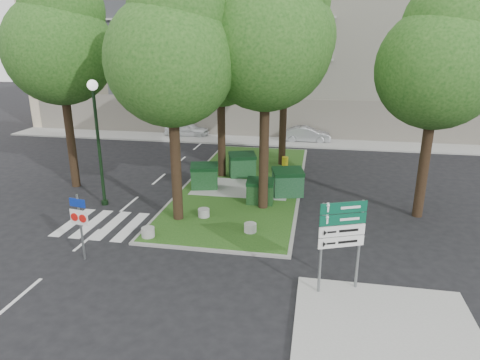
% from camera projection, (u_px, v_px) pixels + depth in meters
% --- Properties ---
extents(ground, '(120.00, 120.00, 0.00)m').
position_uv_depth(ground, '(195.00, 249.00, 16.33)').
color(ground, black).
rests_on(ground, ground).
extents(median_island, '(6.00, 16.00, 0.12)m').
position_uv_depth(median_island, '(244.00, 183.00, 23.70)').
color(median_island, '#154313').
rests_on(median_island, ground).
extents(median_kerb, '(6.30, 16.30, 0.10)m').
position_uv_depth(median_kerb, '(244.00, 183.00, 23.71)').
color(median_kerb, gray).
rests_on(median_kerb, ground).
extents(sidewalk_corner, '(5.00, 4.00, 0.12)m').
position_uv_depth(sidewalk_corner, '(385.00, 325.00, 11.92)').
color(sidewalk_corner, '#999993').
rests_on(sidewalk_corner, ground).
extents(building_sidewalk, '(42.00, 3.00, 0.12)m').
position_uv_depth(building_sidewalk, '(261.00, 141.00, 33.60)').
color(building_sidewalk, '#999993').
rests_on(building_sidewalk, ground).
extents(zebra_crossing, '(5.00, 3.00, 0.01)m').
position_uv_depth(zebra_crossing, '(121.00, 226.00, 18.38)').
color(zebra_crossing, silver).
rests_on(zebra_crossing, ground).
extents(apartment_building, '(41.00, 12.00, 16.00)m').
position_uv_depth(apartment_building, '(274.00, 35.00, 38.13)').
color(apartment_building, beige).
rests_on(apartment_building, ground).
extents(tree_median_near_left, '(5.20, 5.20, 10.53)m').
position_uv_depth(tree_median_near_left, '(173.00, 48.00, 16.69)').
color(tree_median_near_left, black).
rests_on(tree_median_near_left, ground).
extents(tree_median_near_right, '(5.60, 5.60, 11.46)m').
position_uv_depth(tree_median_near_right, '(268.00, 31.00, 17.74)').
color(tree_median_near_right, black).
rests_on(tree_median_near_right, ground).
extents(tree_median_mid, '(4.80, 4.80, 9.99)m').
position_uv_depth(tree_median_mid, '(222.00, 52.00, 22.78)').
color(tree_median_mid, black).
rests_on(tree_median_mid, ground).
extents(tree_median_far, '(5.80, 5.80, 11.93)m').
position_uv_depth(tree_median_far, '(288.00, 27.00, 24.61)').
color(tree_median_far, black).
rests_on(tree_median_far, ground).
extents(tree_street_left, '(5.40, 5.40, 11.00)m').
position_uv_depth(tree_street_left, '(60.00, 39.00, 21.07)').
color(tree_street_left, black).
rests_on(tree_street_left, ground).
extents(tree_street_right, '(5.00, 5.00, 10.06)m').
position_uv_depth(tree_street_right, '(441.00, 56.00, 17.31)').
color(tree_street_right, black).
rests_on(tree_street_right, ground).
extents(dumpster_a, '(1.62, 1.30, 1.33)m').
position_uv_depth(dumpster_a, '(204.00, 176.00, 22.58)').
color(dumpster_a, '#0F3815').
rests_on(dumpster_a, median_island).
extents(dumpster_b, '(1.75, 1.47, 1.39)m').
position_uv_depth(dumpster_b, '(242.00, 165.00, 24.53)').
color(dumpster_b, '#13421C').
rests_on(dumpster_b, median_island).
extents(dumpster_c, '(1.33, 0.96, 1.20)m').
position_uv_depth(dumpster_c, '(260.00, 191.00, 20.52)').
color(dumpster_c, black).
rests_on(dumpster_c, median_island).
extents(dumpster_d, '(1.74, 1.43, 1.40)m').
position_uv_depth(dumpster_d, '(288.00, 182.00, 21.49)').
color(dumpster_d, '#123C1E').
rests_on(dumpster_d, median_island).
extents(bollard_left, '(0.53, 0.53, 0.38)m').
position_uv_depth(bollard_left, '(148.00, 232.00, 17.07)').
color(bollard_left, '#979792').
rests_on(bollard_left, median_island).
extents(bollard_right, '(0.51, 0.51, 0.36)m').
position_uv_depth(bollard_right, '(250.00, 228.00, 17.50)').
color(bollard_right, '#A5A5A0').
rests_on(bollard_right, median_island).
extents(bollard_mid, '(0.51, 0.51, 0.36)m').
position_uv_depth(bollard_mid, '(204.00, 213.00, 19.01)').
color(bollard_mid, gray).
rests_on(bollard_mid, median_island).
extents(litter_bin, '(0.38, 0.38, 0.67)m').
position_uv_depth(litter_bin, '(285.00, 162.00, 26.30)').
color(litter_bin, gold).
rests_on(litter_bin, median_island).
extents(street_lamp, '(0.47, 0.47, 5.94)m').
position_uv_depth(street_lamp, '(97.00, 129.00, 19.63)').
color(street_lamp, black).
rests_on(street_lamp, ground).
extents(traffic_sign_pole, '(0.75, 0.18, 2.51)m').
position_uv_depth(traffic_sign_pole, '(80.00, 218.00, 15.10)').
color(traffic_sign_pole, slate).
rests_on(traffic_sign_pole, ground).
extents(directional_sign, '(1.39, 0.60, 2.95)m').
position_uv_depth(directional_sign, '(341.00, 232.00, 12.91)').
color(directional_sign, slate).
rests_on(directional_sign, sidewalk_corner).
extents(car_white, '(3.64, 1.51, 1.23)m').
position_uv_depth(car_white, '(187.00, 129.00, 35.27)').
color(car_white, white).
rests_on(car_white, ground).
extents(car_silver, '(3.73, 1.41, 1.22)m').
position_uv_depth(car_silver, '(307.00, 135.00, 33.27)').
color(car_silver, '#94989B').
rests_on(car_silver, ground).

